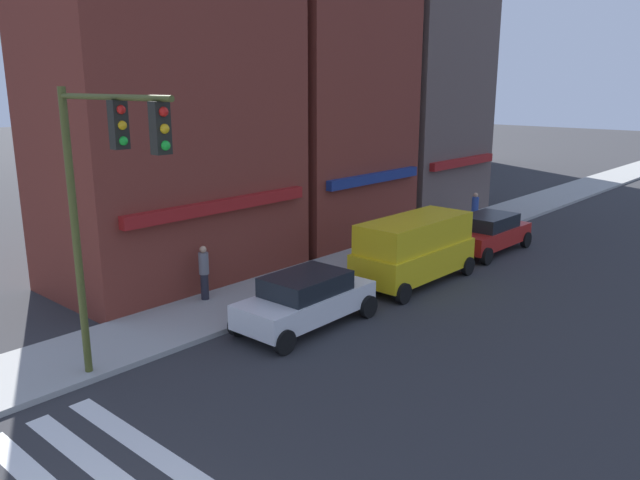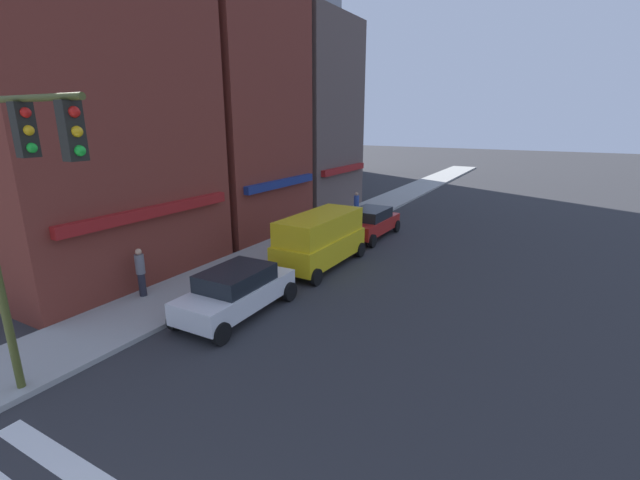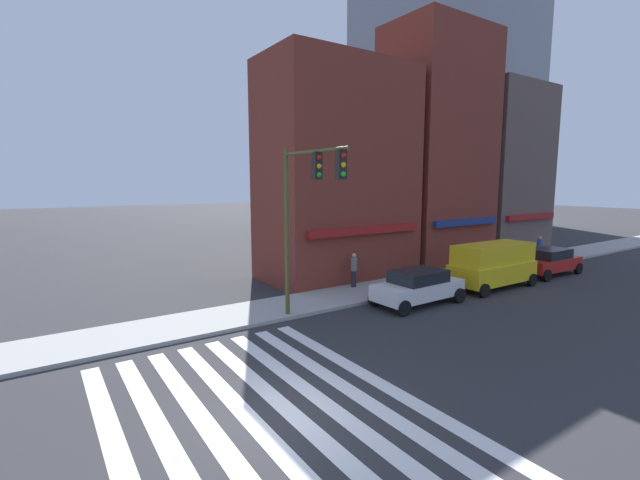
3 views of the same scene
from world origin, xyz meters
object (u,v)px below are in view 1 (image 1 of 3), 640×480
object	(u,v)px
pedestrian_grey_coat	(204,272)
traffic_signal	(103,183)
sedan_red	(488,232)
pedestrian_blue_shirt	(475,210)
sedan_white	(306,299)
van_yellow	(414,247)

from	to	relation	value
pedestrian_grey_coat	traffic_signal	bearing A→B (deg)	29.98
traffic_signal	sedan_red	size ratio (longest dim) A/B	1.54
pedestrian_grey_coat	pedestrian_blue_shirt	world-z (taller)	same
pedestrian_blue_shirt	sedan_red	bearing A→B (deg)	104.78
traffic_signal	pedestrian_grey_coat	world-z (taller)	traffic_signal
sedan_white	pedestrian_grey_coat	size ratio (longest dim) A/B	2.50
sedan_red	sedan_white	bearing A→B (deg)	-179.02
sedan_white	pedestrian_grey_coat	bearing A→B (deg)	100.35
traffic_signal	pedestrian_grey_coat	bearing A→B (deg)	34.07
sedan_red	pedestrian_blue_shirt	bearing A→B (deg)	38.28
sedan_white	sedan_red	size ratio (longest dim) A/B	1.00
traffic_signal	sedan_white	xyz separation A→B (m)	(5.87, -0.29, -4.04)
van_yellow	pedestrian_blue_shirt	bearing A→B (deg)	14.93
sedan_white	traffic_signal	bearing A→B (deg)	176.24
sedan_white	pedestrian_blue_shirt	distance (m)	14.16
traffic_signal	sedan_white	size ratio (longest dim) A/B	1.54
pedestrian_blue_shirt	traffic_signal	bearing A→B (deg)	72.80
pedestrian_grey_coat	pedestrian_blue_shirt	bearing A→B (deg)	169.67
traffic_signal	pedestrian_blue_shirt	xyz separation A→B (m)	(19.87, 1.85, -3.81)
sedan_white	van_yellow	size ratio (longest dim) A/B	0.88
sedan_white	sedan_red	bearing A→B (deg)	-0.93
traffic_signal	pedestrian_blue_shirt	bearing A→B (deg)	5.32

